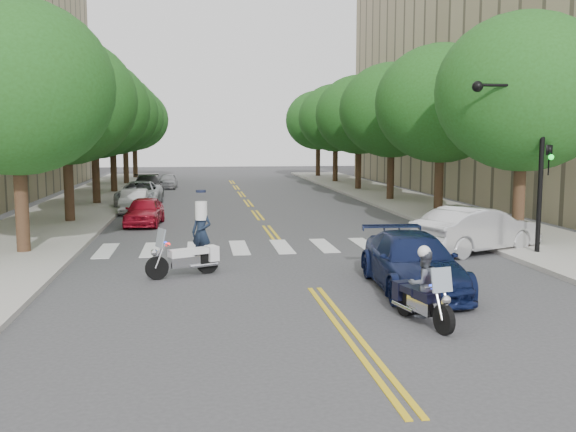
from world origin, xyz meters
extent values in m
plane|color=#38383A|center=(0.00, 0.00, 0.00)|extent=(140.00, 140.00, 0.00)
cube|color=#9E9991|center=(-9.50, 22.00, 0.07)|extent=(5.00, 60.00, 0.15)
cube|color=#9E9991|center=(9.50, 22.00, 0.07)|extent=(5.00, 60.00, 0.15)
cylinder|color=#382316|center=(-8.80, 6.00, 1.66)|extent=(0.44, 0.44, 3.32)
ellipsoid|color=#1F4D16|center=(-8.80, 6.00, 5.56)|extent=(6.40, 6.40, 5.76)
cylinder|color=#382316|center=(-8.80, 14.00, 1.66)|extent=(0.44, 0.44, 3.32)
ellipsoid|color=#1F4D16|center=(-8.80, 14.00, 5.56)|extent=(6.40, 6.40, 5.76)
cylinder|color=#382316|center=(-8.80, 22.00, 1.66)|extent=(0.44, 0.44, 3.32)
ellipsoid|color=#1F4D16|center=(-8.80, 22.00, 5.56)|extent=(6.40, 6.40, 5.76)
cylinder|color=#382316|center=(-8.80, 30.00, 1.66)|extent=(0.44, 0.44, 3.32)
ellipsoid|color=#1F4D16|center=(-8.80, 30.00, 5.56)|extent=(6.40, 6.40, 5.76)
cylinder|color=#382316|center=(-8.80, 38.00, 1.66)|extent=(0.44, 0.44, 3.32)
ellipsoid|color=#1F4D16|center=(-8.80, 38.00, 5.56)|extent=(6.40, 6.40, 5.76)
cylinder|color=#382316|center=(-8.80, 46.00, 1.66)|extent=(0.44, 0.44, 3.32)
ellipsoid|color=#1F4D16|center=(-8.80, 46.00, 5.56)|extent=(6.40, 6.40, 5.76)
cylinder|color=#382316|center=(8.80, 6.00, 1.66)|extent=(0.44, 0.44, 3.32)
ellipsoid|color=#1F4D16|center=(8.80, 6.00, 5.56)|extent=(6.40, 6.40, 5.76)
cylinder|color=#382316|center=(8.80, 14.00, 1.66)|extent=(0.44, 0.44, 3.32)
ellipsoid|color=#1F4D16|center=(8.80, 14.00, 5.56)|extent=(6.40, 6.40, 5.76)
cylinder|color=#382316|center=(8.80, 22.00, 1.66)|extent=(0.44, 0.44, 3.32)
ellipsoid|color=#1F4D16|center=(8.80, 22.00, 5.56)|extent=(6.40, 6.40, 5.76)
cylinder|color=#382316|center=(8.80, 30.00, 1.66)|extent=(0.44, 0.44, 3.32)
ellipsoid|color=#1F4D16|center=(8.80, 30.00, 5.56)|extent=(6.40, 6.40, 5.76)
cylinder|color=#382316|center=(8.80, 38.00, 1.66)|extent=(0.44, 0.44, 3.32)
ellipsoid|color=#1F4D16|center=(8.80, 38.00, 5.56)|extent=(6.40, 6.40, 5.76)
cylinder|color=#382316|center=(8.80, 46.00, 1.66)|extent=(0.44, 0.44, 3.32)
ellipsoid|color=#1F4D16|center=(8.80, 46.00, 5.56)|extent=(6.40, 6.40, 5.76)
cylinder|color=black|center=(8.20, 3.50, 3.00)|extent=(0.16, 0.16, 6.00)
cylinder|color=black|center=(7.00, 3.50, 5.60)|extent=(2.40, 0.10, 0.10)
sphere|color=black|center=(5.90, 3.50, 5.55)|extent=(0.36, 0.36, 0.36)
imported|color=black|center=(8.45, 3.50, 3.20)|extent=(0.16, 0.20, 1.00)
sphere|color=#0CCC26|center=(8.45, 3.35, 3.30)|extent=(0.18, 0.18, 0.18)
cylinder|color=black|center=(1.86, -4.26, 0.31)|extent=(0.26, 0.64, 0.62)
cylinder|color=black|center=(1.54, -2.82, 0.31)|extent=(0.30, 0.64, 0.62)
cube|color=silver|center=(1.69, -3.50, 0.41)|extent=(0.47, 0.87, 0.29)
cube|color=black|center=(1.71, -3.59, 0.64)|extent=(0.46, 0.70, 0.20)
cube|color=black|center=(1.60, -3.09, 0.66)|extent=(0.47, 0.57, 0.15)
cube|color=black|center=(1.51, -2.69, 0.55)|extent=(0.45, 0.36, 0.41)
cube|color=#8C99A5|center=(1.84, -4.14, 1.10)|extent=(0.48, 0.24, 0.50)
cube|color=red|center=(1.91, -3.96, 0.93)|extent=(0.11, 0.11, 0.07)
cube|color=#0C26E5|center=(1.70, -4.01, 0.93)|extent=(0.11, 0.11, 0.07)
imported|color=#474C56|center=(1.69, -3.50, 0.89)|extent=(0.80, 0.69, 1.44)
sphere|color=silver|center=(1.69, -3.50, 1.56)|extent=(0.27, 0.27, 0.27)
cylinder|color=black|center=(-4.15, 1.66, 0.33)|extent=(0.65, 0.40, 0.66)
cylinder|color=black|center=(-2.75, 2.30, 0.33)|extent=(0.67, 0.43, 0.66)
cube|color=silver|center=(-3.41, 2.00, 0.44)|extent=(0.92, 0.64, 0.31)
cube|color=silver|center=(-3.50, 1.96, 0.68)|extent=(0.76, 0.60, 0.21)
cube|color=silver|center=(-3.01, 2.18, 0.70)|extent=(0.64, 0.57, 0.15)
cube|color=silver|center=(-2.62, 2.36, 0.58)|extent=(0.44, 0.51, 0.44)
cube|color=#8C99A5|center=(-4.04, 1.71, 1.16)|extent=(0.34, 0.50, 0.53)
cube|color=red|center=(-3.84, 1.67, 0.99)|extent=(0.13, 0.13, 0.08)
cube|color=#0C26E5|center=(-3.94, 1.88, 0.99)|extent=(0.13, 0.13, 0.08)
imported|color=#162133|center=(-2.89, 4.28, 0.92)|extent=(0.80, 0.72, 1.84)
imported|color=silver|center=(6.50, 4.50, 0.79)|extent=(5.09, 3.46, 1.59)
imported|color=#0F1A42|center=(2.50, -0.50, 0.72)|extent=(2.30, 5.09, 1.45)
imported|color=#A61124|center=(-5.38, 13.00, 0.64)|extent=(1.76, 3.84, 1.28)
imported|color=#BEBEBE|center=(-6.30, 18.00, 0.61)|extent=(1.32, 3.72, 1.22)
imported|color=#B0B3B8|center=(-6.30, 21.22, 0.71)|extent=(2.51, 5.17, 1.42)
imported|color=black|center=(-6.30, 27.43, 0.70)|extent=(2.43, 4.99, 1.40)
imported|color=#99999E|center=(-5.26, 34.00, 0.58)|extent=(1.48, 3.45, 1.16)
camera|label=1|loc=(-3.00, -16.21, 3.96)|focal=40.00mm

